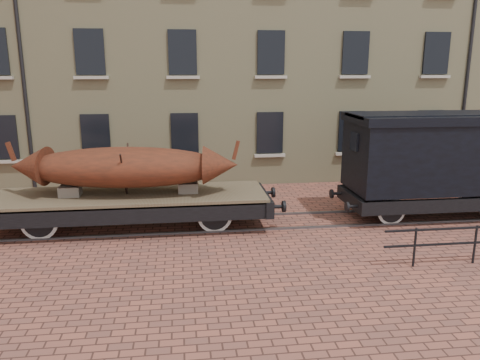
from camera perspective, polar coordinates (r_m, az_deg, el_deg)
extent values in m
plane|color=brown|center=(15.04, 3.31, -5.17)|extent=(90.00, 90.00, 0.00)
cube|color=#C9BF8A|center=(24.75, 6.32, 18.53)|extent=(40.00, 10.00, 14.00)
cube|color=black|center=(20.33, -26.96, 4.67)|extent=(1.10, 0.12, 1.70)
cube|color=#B2AB9A|center=(20.42, -26.73, 2.02)|extent=(1.30, 0.18, 0.12)
cube|color=black|center=(19.43, -17.17, 5.20)|extent=(1.10, 0.12, 1.70)
cube|color=#B2AB9A|center=(19.52, -17.01, 2.41)|extent=(1.30, 0.18, 0.12)
cube|color=black|center=(19.14, -6.75, 5.59)|extent=(1.10, 0.12, 1.70)
cube|color=#B2AB9A|center=(19.23, -6.67, 2.76)|extent=(1.30, 0.18, 0.12)
cube|color=black|center=(19.48, 3.65, 5.79)|extent=(1.10, 0.12, 1.70)
cube|color=#B2AB9A|center=(19.57, 3.64, 3.01)|extent=(1.30, 0.18, 0.12)
cube|color=black|center=(20.43, 13.39, 5.81)|extent=(1.10, 0.12, 1.70)
cube|color=#B2AB9A|center=(20.51, 13.30, 3.16)|extent=(1.30, 0.18, 0.12)
cube|color=black|center=(21.90, 22.04, 5.69)|extent=(1.10, 0.12, 1.70)
cube|color=#B2AB9A|center=(21.98, 21.90, 3.22)|extent=(1.30, 0.18, 0.12)
cube|color=black|center=(19.26, -17.85, 14.65)|extent=(1.10, 0.12, 1.70)
cube|color=#B2AB9A|center=(19.19, -17.67, 11.82)|extent=(1.30, 0.18, 0.12)
cube|color=black|center=(18.96, -7.03, 15.20)|extent=(1.10, 0.12, 1.70)
cube|color=#B2AB9A|center=(18.90, -6.94, 12.33)|extent=(1.30, 0.18, 0.12)
cube|color=black|center=(19.31, 3.79, 15.24)|extent=(1.10, 0.12, 1.70)
cube|color=#B2AB9A|center=(19.25, 3.78, 12.42)|extent=(1.30, 0.18, 0.12)
cube|color=black|center=(20.26, 13.90, 14.81)|extent=(1.10, 0.12, 1.70)
cube|color=#B2AB9A|center=(20.20, 13.80, 12.12)|extent=(1.30, 0.18, 0.12)
cube|color=black|center=(21.75, 22.81, 14.06)|extent=(1.10, 0.12, 1.70)
cube|color=#B2AB9A|center=(21.69, 22.65, 11.56)|extent=(1.30, 0.18, 0.12)
cylinder|color=black|center=(19.95, -25.66, 18.56)|extent=(0.14, 0.14, 14.00)
cylinder|color=black|center=(22.61, 26.67, 17.72)|extent=(0.14, 0.14, 14.00)
cube|color=#59595E|center=(14.36, 3.83, -5.97)|extent=(30.00, 0.08, 0.06)
cube|color=#59595E|center=(15.70, 2.83, -4.24)|extent=(30.00, 0.08, 0.06)
cylinder|color=black|center=(12.43, 20.52, -7.70)|extent=(0.06, 0.06, 1.00)
cylinder|color=black|center=(13.23, 26.72, -7.03)|extent=(0.06, 0.06, 1.00)
cube|color=brown|center=(14.59, -13.22, -1.90)|extent=(8.19, 2.40, 0.13)
cube|color=black|center=(13.60, -13.62, -4.20)|extent=(8.19, 0.17, 0.49)
cube|color=black|center=(15.73, -12.77, -1.75)|extent=(8.19, 0.17, 0.49)
cube|color=black|center=(14.79, 2.82, -2.39)|extent=(0.24, 2.51, 0.49)
cylinder|color=black|center=(14.07, 4.63, -3.25)|extent=(0.38, 0.11, 0.11)
cylinder|color=black|center=(14.11, 5.37, -3.22)|extent=(0.09, 0.35, 0.35)
cylinder|color=black|center=(15.62, 3.41, -1.53)|extent=(0.38, 0.11, 0.11)
cylinder|color=black|center=(15.65, 4.07, -1.51)|extent=(0.09, 0.35, 0.35)
cylinder|color=black|center=(15.20, -22.58, -3.94)|extent=(0.11, 2.07, 0.11)
cylinder|color=silver|center=(14.54, -23.31, -4.78)|extent=(1.05, 0.08, 1.05)
cylinder|color=black|center=(14.54, -23.31, -4.78)|extent=(0.86, 0.11, 0.86)
cube|color=black|center=(14.35, -23.54, -3.95)|extent=(0.98, 0.09, 0.11)
cylinder|color=silver|center=(15.87, -21.92, -3.17)|extent=(1.05, 0.08, 1.05)
cylinder|color=black|center=(15.87, -21.92, -3.17)|extent=(0.86, 0.11, 0.86)
cube|color=black|center=(15.92, -21.89, -2.13)|extent=(0.98, 0.09, 0.11)
cylinder|color=black|center=(14.67, -3.30, -3.51)|extent=(0.11, 2.07, 0.11)
cylinder|color=silver|center=(13.98, -3.09, -4.37)|extent=(1.05, 0.08, 1.05)
cylinder|color=black|center=(13.98, -3.09, -4.37)|extent=(0.86, 0.11, 0.86)
cube|color=black|center=(13.78, -3.07, -3.50)|extent=(0.98, 0.09, 0.11)
cylinder|color=silver|center=(15.36, -3.49, -2.72)|extent=(1.05, 0.08, 1.05)
cylinder|color=black|center=(15.36, -3.49, -2.72)|extent=(0.86, 0.11, 0.86)
cube|color=black|center=(15.41, -3.54, -1.65)|extent=(0.98, 0.09, 0.11)
cube|color=black|center=(14.70, -13.13, -3.50)|extent=(4.37, 0.07, 0.07)
cube|color=#6F675A|center=(14.83, -19.99, -1.25)|extent=(0.60, 0.55, 0.31)
cube|color=#6F675A|center=(14.45, -6.36, -0.87)|extent=(0.60, 0.55, 0.31)
ellipsoid|color=maroon|center=(14.39, -13.82, 1.53)|extent=(6.16, 2.41, 1.20)
cone|color=maroon|center=(15.23, -24.38, 1.55)|extent=(1.14, 1.23, 1.14)
cube|color=maroon|center=(15.34, -26.15, 3.14)|extent=(0.25, 0.15, 0.58)
cone|color=maroon|center=(14.07, -2.40, 1.86)|extent=(1.14, 1.23, 1.14)
cube|color=maroon|center=(13.99, -0.50, 3.66)|extent=(0.25, 0.15, 0.58)
cylinder|color=black|center=(13.95, -14.00, 0.59)|extent=(0.05, 1.03, 1.43)
cylinder|color=black|center=(14.89, -13.58, 1.43)|extent=(0.05, 1.03, 1.43)
cube|color=black|center=(15.92, 24.42, -2.84)|extent=(5.69, 0.15, 0.43)
cube|color=black|center=(17.66, 20.95, -0.98)|extent=(5.69, 0.15, 0.43)
cube|color=black|center=(15.57, 13.46, -2.32)|extent=(0.21, 2.27, 0.43)
cylinder|color=black|center=(14.75, 12.92, -3.18)|extent=(0.08, 0.30, 0.30)
cylinder|color=black|center=(16.12, 11.10, -1.66)|extent=(0.08, 0.30, 0.30)
cylinder|color=black|center=(16.02, 16.91, -2.87)|extent=(0.09, 1.80, 0.09)
cylinder|color=silver|center=(15.40, 17.99, -3.61)|extent=(0.91, 0.07, 0.91)
cylinder|color=black|center=(15.40, 17.99, -3.61)|extent=(0.75, 0.09, 0.75)
cylinder|color=silver|center=(16.66, 15.92, -2.18)|extent=(0.91, 0.07, 0.91)
cylinder|color=black|center=(16.66, 15.92, -2.18)|extent=(0.75, 0.09, 0.75)
cylinder|color=silver|center=(18.36, 26.33, -1.65)|extent=(0.91, 0.07, 0.91)
cylinder|color=black|center=(18.36, 26.33, -1.65)|extent=(0.75, 0.09, 0.75)
cube|color=black|center=(16.49, 23.02, 2.75)|extent=(5.69, 2.27, 2.18)
cube|color=black|center=(16.33, 23.42, 6.96)|extent=(5.86, 2.41, 0.27)
cube|color=black|center=(16.32, 23.45, 7.32)|extent=(5.86, 1.61, 0.11)
cube|color=black|center=(15.17, 13.78, 4.58)|extent=(0.08, 0.57, 0.57)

